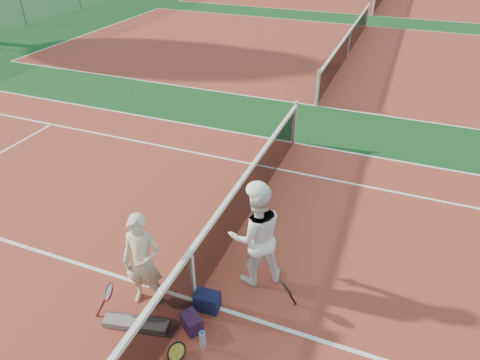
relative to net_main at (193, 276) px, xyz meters
name	(u,v)px	position (x,y,z in m)	size (l,w,h in m)	color
ground	(195,301)	(0.00, 0.00, -0.51)	(130.00, 130.00, 0.00)	#103D18
court_main	(195,301)	(0.00, 0.00, -0.51)	(23.77, 10.97, 0.01)	maroon
court_far_a	(347,56)	(0.00, 13.50, -0.51)	(23.77, 10.97, 0.01)	maroon
net_main	(193,276)	(0.00, 0.00, 0.00)	(0.10, 10.98, 1.02)	black
net_far_a	(349,43)	(0.00, 13.50, 0.00)	(0.10, 10.98, 1.02)	black
player_a	(143,261)	(-0.66, -0.23, 0.26)	(0.56, 0.37, 1.55)	beige
player_b	(256,235)	(0.67, 0.79, 0.35)	(0.84, 0.65, 1.72)	white
racket_red	(111,299)	(-1.01, -0.62, -0.24)	(0.33, 0.27, 0.53)	maroon
racket_black_held	(285,296)	(1.29, 0.35, -0.23)	(0.28, 0.27, 0.56)	black
racket_spare	(177,354)	(0.21, -0.93, -0.44)	(0.60, 0.27, 0.14)	black
sports_bag_navy	(207,301)	(0.24, -0.05, -0.37)	(0.35, 0.24, 0.28)	#111333
sports_bag_purple	(192,323)	(0.19, -0.46, -0.39)	(0.31, 0.21, 0.25)	black
net_cover_canvas	(136,323)	(-0.56, -0.71, -0.46)	(0.93, 0.22, 0.10)	slate
water_bottle	(203,340)	(0.47, -0.68, -0.36)	(0.09, 0.09, 0.30)	silver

